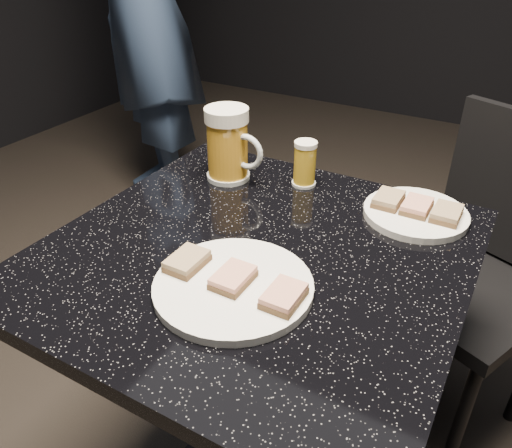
% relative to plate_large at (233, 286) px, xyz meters
% --- Properties ---
extents(plate_large, '(0.25, 0.25, 0.01)m').
position_rel_plate_large_xyz_m(plate_large, '(0.00, 0.00, 0.00)').
color(plate_large, white).
rests_on(plate_large, table).
extents(plate_small, '(0.20, 0.20, 0.01)m').
position_rel_plate_large_xyz_m(plate_small, '(0.19, 0.36, 0.00)').
color(plate_small, white).
rests_on(plate_small, table).
extents(table, '(0.70, 0.70, 0.75)m').
position_rel_plate_large_xyz_m(table, '(-0.03, 0.12, -0.25)').
color(table, black).
rests_on(table, floor).
extents(beer_mug, '(0.14, 0.10, 0.16)m').
position_rel_plate_large_xyz_m(beer_mug, '(-0.21, 0.33, 0.07)').
color(beer_mug, silver).
rests_on(beer_mug, table).
extents(beer_tumbler, '(0.05, 0.05, 0.10)m').
position_rel_plate_large_xyz_m(beer_tumbler, '(-0.06, 0.38, 0.04)').
color(beer_tumbler, silver).
rests_on(beer_tumbler, table).
extents(chair, '(0.50, 0.50, 0.86)m').
position_rel_plate_large_xyz_m(chair, '(0.32, 0.65, -0.26)').
color(chair, black).
rests_on(chair, floor).
extents(canapes_on_plate_large, '(0.22, 0.07, 0.02)m').
position_rel_plate_large_xyz_m(canapes_on_plate_large, '(-0.00, 0.00, 0.02)').
color(canapes_on_plate_large, '#4C3521').
rests_on(canapes_on_plate_large, plate_large).
extents(canapes_on_plate_small, '(0.16, 0.07, 0.02)m').
position_rel_plate_large_xyz_m(canapes_on_plate_small, '(0.19, 0.36, 0.02)').
color(canapes_on_plate_small, '#4C3521').
rests_on(canapes_on_plate_small, plate_small).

